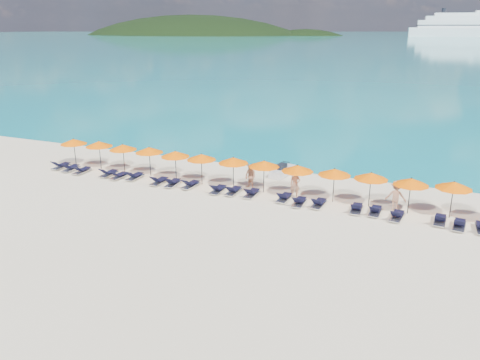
% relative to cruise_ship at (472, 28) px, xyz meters
% --- Properties ---
extents(ground, '(1400.00, 1400.00, 0.00)m').
position_rel_cruise_ship_xyz_m(ground, '(-33.55, -552.99, -9.09)').
color(ground, beige).
extents(sea, '(1600.00, 1300.00, 0.01)m').
position_rel_cruise_ship_xyz_m(sea, '(-33.55, 107.01, -9.08)').
color(sea, '#1FA9B2').
rests_on(sea, ground).
extents(headland_main, '(374.00, 242.00, 126.50)m').
position_rel_cruise_ship_xyz_m(headland_main, '(-333.55, -12.99, -47.09)').
color(headland_main, black).
rests_on(headland_main, ground).
extents(headland_small, '(162.00, 126.00, 85.50)m').
position_rel_cruise_ship_xyz_m(headland_small, '(-183.55, 7.01, -44.09)').
color(headland_small, black).
rests_on(headland_small, ground).
extents(cruise_ship, '(126.96, 35.27, 34.93)m').
position_rel_cruise_ship_xyz_m(cruise_ship, '(0.00, 0.00, 0.00)').
color(cruise_ship, white).
rests_on(cruise_ship, ground).
extents(jetski, '(1.35, 2.67, 0.91)m').
position_rel_cruise_ship_xyz_m(jetski, '(-32.50, -544.38, -8.72)').
color(jetski, silver).
rests_on(jetski, ground).
extents(beachgoer_a, '(0.78, 0.65, 1.83)m').
position_rel_cruise_ship_xyz_m(beachgoer_a, '(-30.22, -548.65, -8.17)').
color(beachgoer_a, tan).
rests_on(beachgoer_a, ground).
extents(beachgoer_b, '(0.96, 0.75, 1.74)m').
position_rel_cruise_ship_xyz_m(beachgoer_b, '(-33.58, -548.10, -8.22)').
color(beachgoer_b, tan).
rests_on(beachgoer_b, ground).
extents(beachgoer_c, '(1.23, 0.59, 1.89)m').
position_rel_cruise_ship_xyz_m(beachgoer_c, '(-23.94, -548.45, -8.14)').
color(beachgoer_c, tan).
rests_on(beachgoer_c, ground).
extents(umbrella_0, '(2.10, 2.10, 2.28)m').
position_rel_cruise_ship_xyz_m(umbrella_0, '(-48.60, -548.46, -7.07)').
color(umbrella_0, black).
rests_on(umbrella_0, ground).
extents(umbrella_1, '(2.10, 2.10, 2.28)m').
position_rel_cruise_ship_xyz_m(umbrella_1, '(-46.23, -548.31, -7.07)').
color(umbrella_1, black).
rests_on(umbrella_1, ground).
extents(umbrella_2, '(2.10, 2.10, 2.28)m').
position_rel_cruise_ship_xyz_m(umbrella_2, '(-43.89, -548.42, -7.07)').
color(umbrella_2, black).
rests_on(umbrella_2, ground).
extents(umbrella_3, '(2.10, 2.10, 2.28)m').
position_rel_cruise_ship_xyz_m(umbrella_3, '(-41.58, -548.34, -7.07)').
color(umbrella_3, black).
rests_on(umbrella_3, ground).
extents(umbrella_4, '(2.10, 2.10, 2.28)m').
position_rel_cruise_ship_xyz_m(umbrella_4, '(-39.21, -548.59, -7.07)').
color(umbrella_4, black).
rests_on(umbrella_4, ground).
extents(umbrella_5, '(2.10, 2.10, 2.28)m').
position_rel_cruise_ship_xyz_m(umbrella_5, '(-37.11, -548.57, -7.07)').
color(umbrella_5, black).
rests_on(umbrella_5, ground).
extents(umbrella_6, '(2.10, 2.10, 2.28)m').
position_rel_cruise_ship_xyz_m(umbrella_6, '(-34.69, -548.49, -7.07)').
color(umbrella_6, black).
rests_on(umbrella_6, ground).
extents(umbrella_7, '(2.10, 2.10, 2.28)m').
position_rel_cruise_ship_xyz_m(umbrella_7, '(-32.46, -548.46, -7.07)').
color(umbrella_7, black).
rests_on(umbrella_7, ground).
extents(umbrella_8, '(2.10, 2.10, 2.28)m').
position_rel_cruise_ship_xyz_m(umbrella_8, '(-30.12, -548.60, -7.07)').
color(umbrella_8, black).
rests_on(umbrella_8, ground).
extents(umbrella_9, '(2.10, 2.10, 2.28)m').
position_rel_cruise_ship_xyz_m(umbrella_9, '(-27.74, -548.45, -7.07)').
color(umbrella_9, black).
rests_on(umbrella_9, ground).
extents(umbrella_10, '(2.10, 2.10, 2.28)m').
position_rel_cruise_ship_xyz_m(umbrella_10, '(-25.50, -548.39, -7.07)').
color(umbrella_10, black).
rests_on(umbrella_10, ground).
extents(umbrella_11, '(2.10, 2.10, 2.28)m').
position_rel_cruise_ship_xyz_m(umbrella_11, '(-23.17, -548.60, -7.07)').
color(umbrella_11, black).
rests_on(umbrella_11, ground).
extents(umbrella_12, '(2.10, 2.10, 2.28)m').
position_rel_cruise_ship_xyz_m(umbrella_12, '(-20.85, -548.31, -7.07)').
color(umbrella_12, black).
rests_on(umbrella_12, ground).
extents(lounger_0, '(0.64, 1.71, 0.66)m').
position_rel_cruise_ship_xyz_m(lounger_0, '(-49.17, -549.53, -8.85)').
color(lounger_0, silver).
rests_on(lounger_0, ground).
extents(lounger_1, '(0.79, 1.75, 0.66)m').
position_rel_cruise_ship_xyz_m(lounger_1, '(-48.03, -549.71, -8.85)').
color(lounger_1, silver).
rests_on(lounger_1, ground).
extents(lounger_2, '(0.68, 1.72, 0.66)m').
position_rel_cruise_ship_xyz_m(lounger_2, '(-46.80, -549.88, -8.85)').
color(lounger_2, silver).
rests_on(lounger_2, ground).
extents(lounger_3, '(0.66, 1.71, 0.66)m').
position_rel_cruise_ship_xyz_m(lounger_3, '(-44.44, -549.67, -8.85)').
color(lounger_3, silver).
rests_on(lounger_3, ground).
extents(lounger_4, '(0.73, 1.74, 0.66)m').
position_rel_cruise_ship_xyz_m(lounger_4, '(-43.37, -549.84, -8.85)').
color(lounger_4, silver).
rests_on(lounger_4, ground).
extents(lounger_5, '(0.64, 1.71, 0.66)m').
position_rel_cruise_ship_xyz_m(lounger_5, '(-42.19, -549.52, -8.85)').
color(lounger_5, silver).
rests_on(lounger_5, ground).
extents(lounger_6, '(0.66, 1.71, 0.66)m').
position_rel_cruise_ship_xyz_m(lounger_6, '(-39.93, -549.77, -8.85)').
color(lounger_6, silver).
rests_on(lounger_6, ground).
extents(lounger_7, '(0.78, 1.75, 0.66)m').
position_rel_cruise_ship_xyz_m(lounger_7, '(-38.83, -549.73, -8.85)').
color(lounger_7, silver).
rests_on(lounger_7, ground).
extents(lounger_8, '(0.75, 1.74, 0.66)m').
position_rel_cruise_ship_xyz_m(lounger_8, '(-37.49, -549.56, -8.85)').
color(lounger_8, silver).
rests_on(lounger_8, ground).
extents(lounger_9, '(0.63, 1.70, 0.66)m').
position_rel_cruise_ship_xyz_m(lounger_9, '(-35.29, -549.74, -8.85)').
color(lounger_9, silver).
rests_on(lounger_9, ground).
extents(lounger_10, '(0.64, 1.71, 0.66)m').
position_rel_cruise_ship_xyz_m(lounger_10, '(-34.22, -549.58, -8.85)').
color(lounger_10, silver).
rests_on(lounger_10, ground).
extents(lounger_11, '(0.63, 1.70, 0.66)m').
position_rel_cruise_ship_xyz_m(lounger_11, '(-32.91, -549.54, -8.85)').
color(lounger_11, silver).
rests_on(lounger_11, ground).
extents(lounger_12, '(0.67, 1.72, 0.66)m').
position_rel_cruise_ship_xyz_m(lounger_12, '(-30.67, -549.49, -8.85)').
color(lounger_12, silver).
rests_on(lounger_12, ground).
extents(lounger_13, '(0.67, 1.72, 0.66)m').
position_rel_cruise_ship_xyz_m(lounger_13, '(-29.56, -549.86, -8.85)').
color(lounger_13, silver).
rests_on(lounger_13, ground).
extents(lounger_14, '(0.72, 1.73, 0.66)m').
position_rel_cruise_ship_xyz_m(lounger_14, '(-28.37, -549.64, -8.85)').
color(lounger_14, silver).
rests_on(lounger_14, ground).
extents(lounger_15, '(0.69, 1.72, 0.66)m').
position_rel_cruise_ship_xyz_m(lounger_15, '(-26.05, -549.58, -8.85)').
color(lounger_15, silver).
rests_on(lounger_15, ground).
extents(lounger_16, '(0.64, 1.71, 0.66)m').
position_rel_cruise_ship_xyz_m(lounger_16, '(-24.95, -549.54, -8.85)').
color(lounger_16, silver).
rests_on(lounger_16, ground).
extents(lounger_17, '(0.79, 1.76, 0.66)m').
position_rel_cruise_ship_xyz_m(lounger_17, '(-23.67, -549.82, -8.85)').
color(lounger_17, silver).
rests_on(lounger_17, ground).
extents(lounger_18, '(0.71, 1.73, 0.66)m').
position_rel_cruise_ship_xyz_m(lounger_18, '(-21.35, -549.50, -8.85)').
color(lounger_18, silver).
rests_on(lounger_18, ground).
extents(lounger_19, '(0.77, 1.75, 0.66)m').
position_rel_cruise_ship_xyz_m(lounger_19, '(-20.35, -549.81, -8.85)').
color(lounger_19, silver).
rests_on(lounger_19, ground).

